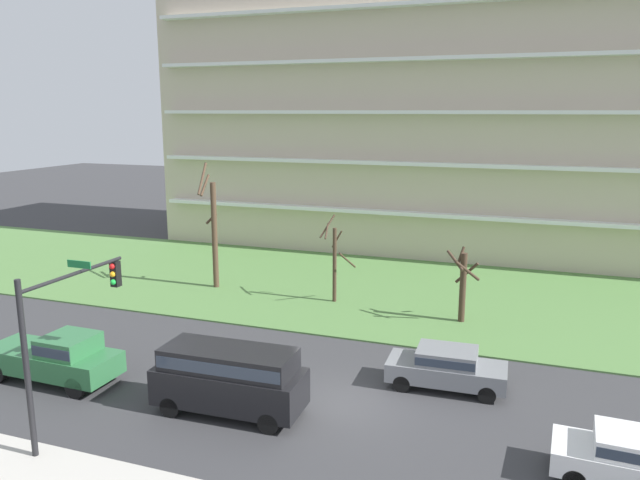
% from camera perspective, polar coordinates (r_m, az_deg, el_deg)
% --- Properties ---
extents(ground, '(160.00, 160.00, 0.00)m').
position_cam_1_polar(ground, '(22.85, 1.79, -14.86)').
color(ground, '#38383A').
extents(grass_lawn_strip, '(80.00, 16.00, 0.08)m').
position_cam_1_polar(grass_lawn_strip, '(35.50, 8.87, -5.00)').
color(grass_lawn_strip, '#547F42').
rests_on(grass_lawn_strip, ground).
extents(apartment_building, '(43.50, 13.71, 20.37)m').
position_cam_1_polar(apartment_building, '(48.19, 12.65, 11.53)').
color(apartment_building, beige).
rests_on(apartment_building, ground).
extents(tree_far_left, '(0.96, 1.38, 7.35)m').
position_cam_1_polar(tree_far_left, '(36.15, -9.87, 0.90)').
color(tree_far_left, '#4C3828').
rests_on(tree_far_left, ground).
extents(tree_left, '(1.83, 1.80, 4.77)m').
position_cam_1_polar(tree_left, '(33.10, 1.39, -1.91)').
color(tree_left, '#423023').
rests_on(tree_left, ground).
extents(tree_center, '(1.70, 1.57, 3.82)m').
position_cam_1_polar(tree_center, '(30.82, 13.12, -3.93)').
color(tree_center, '#423023').
rests_on(tree_center, ground).
extents(van_black_near_left, '(5.26, 2.16, 2.36)m').
position_cam_1_polar(van_black_near_left, '(21.78, -8.43, -12.32)').
color(van_black_near_left, black).
rests_on(van_black_near_left, ground).
extents(sedan_white_center_left, '(4.48, 2.00, 1.57)m').
position_cam_1_polar(sedan_white_center_left, '(20.02, 27.30, -17.59)').
color(sedan_white_center_left, white).
rests_on(sedan_white_center_left, ground).
extents(sedan_gray_center_right, '(4.47, 1.97, 1.57)m').
position_cam_1_polar(sedan_gray_center_right, '(24.02, 11.67, -11.43)').
color(sedan_gray_center_right, slate).
rests_on(sedan_gray_center_right, ground).
extents(pickup_green_near_right, '(5.43, 2.09, 1.95)m').
position_cam_1_polar(pickup_green_near_right, '(26.10, -23.27, -9.91)').
color(pickup_green_near_right, '#2D6B3D').
rests_on(pickup_green_near_right, ground).
extents(traffic_signal_mast, '(0.90, 4.59, 5.62)m').
position_cam_1_polar(traffic_signal_mast, '(20.92, -22.70, -6.99)').
color(traffic_signal_mast, black).
rests_on(traffic_signal_mast, ground).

